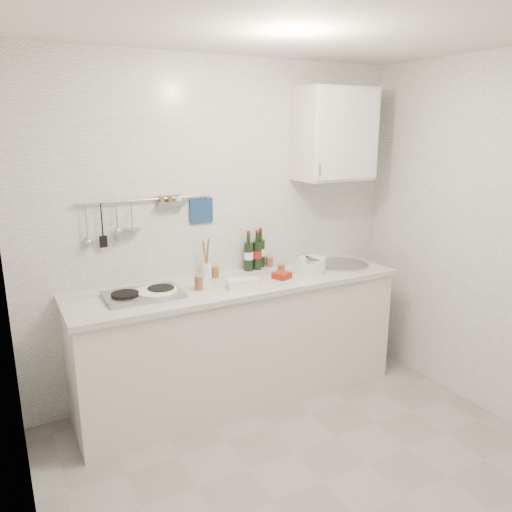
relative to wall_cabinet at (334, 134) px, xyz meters
The scene contains 17 objects.
floor 2.47m from the wall_cabinet, 126.42° to the right, with size 3.00×3.00×0.00m, color gray.
ceiling 1.61m from the wall_cabinet, 126.42° to the right, with size 3.00×3.00×0.00m, color silver.
back_wall 1.15m from the wall_cabinet, 168.67° to the left, with size 3.00×0.02×2.50m, color silver.
wall_left 2.78m from the wall_cabinet, 153.06° to the right, with size 0.02×2.80×2.50m, color silver.
counter 1.76m from the wall_cabinet, behind, with size 2.44×0.64×0.96m.
wall_rail 1.59m from the wall_cabinet, behind, with size 0.98×0.09×0.34m.
wall_cabinet is the anchor object (origin of this frame).
plate_stack_hob 1.83m from the wall_cabinet, behind, with size 0.29×0.29×0.04m.
plate_stack_sink 1.03m from the wall_cabinet, 154.17° to the right, with size 0.27×0.26×0.11m.
wine_bottles 1.09m from the wall_cabinet, 169.33° to the left, with size 0.21×0.13×0.31m.
butter_dish 1.40m from the wall_cabinet, 164.57° to the right, with size 0.21×0.11×0.06m, color white.
strawberry_punnet 1.18m from the wall_cabinet, 160.96° to the right, with size 0.11×0.11×0.05m, color #AF2513.
utensil_crock 1.44m from the wall_cabinet, behind, with size 0.07×0.07×0.30m.
jar_a 1.41m from the wall_cabinet, behind, with size 0.06×0.06×0.09m.
jar_b 1.12m from the wall_cabinet, 165.37° to the left, with size 0.06×0.06×0.08m.
jar_c 1.12m from the wall_cabinet, behind, with size 0.06×0.06×0.07m.
jar_d 1.57m from the wall_cabinet, behind, with size 0.06×0.06×0.10m.
Camera 1 is at (-1.52, -2.00, 2.01)m, focal length 35.00 mm.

